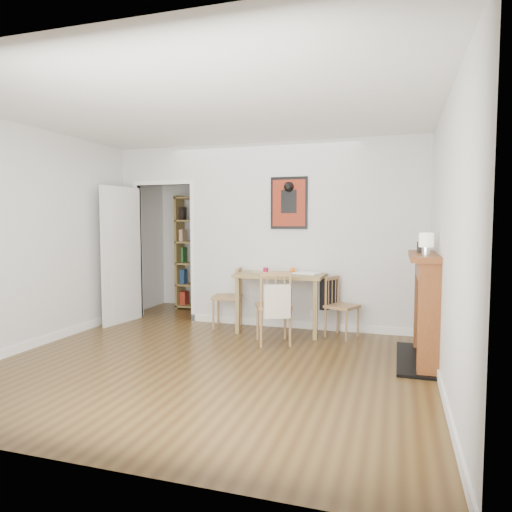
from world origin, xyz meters
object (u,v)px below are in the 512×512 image
(ceramic_jar_a, at_px, (423,247))
(bookshelf, at_px, (200,253))
(mantel_lamp, at_px, (426,241))
(ceramic_jar_b, at_px, (421,247))
(fireplace, at_px, (427,304))
(chair_right, at_px, (341,306))
(chair_front, at_px, (274,306))
(notebook, at_px, (307,273))
(orange_fruit, at_px, (293,270))
(red_glass, at_px, (266,271))
(chair_left, at_px, (227,298))
(dining_table, at_px, (281,280))

(ceramic_jar_a, bearing_deg, bookshelf, 150.36)
(mantel_lamp, distance_m, ceramic_jar_b, 0.56)
(mantel_lamp, bearing_deg, fireplace, 82.36)
(chair_right, distance_m, chair_front, 0.94)
(fireplace, relative_size, notebook, 3.77)
(fireplace, height_order, mantel_lamp, mantel_lamp)
(chair_front, height_order, bookshelf, bookshelf)
(orange_fruit, bearing_deg, ceramic_jar_a, -28.92)
(chair_front, distance_m, red_glass, 0.65)
(orange_fruit, bearing_deg, fireplace, -29.54)
(chair_right, xyz_separation_m, ceramic_jar_b, (0.93, -0.53, 0.81))
(bookshelf, height_order, mantel_lamp, bookshelf)
(red_glass, height_order, notebook, red_glass)
(bookshelf, xyz_separation_m, mantel_lamp, (3.50, -2.33, 0.34))
(bookshelf, distance_m, ceramic_jar_a, 4.02)
(chair_left, xyz_separation_m, ceramic_jar_a, (2.54, -0.80, 0.80))
(fireplace, xyz_separation_m, ceramic_jar_a, (-0.05, 0.05, 0.60))
(chair_right, distance_m, notebook, 0.62)
(chair_right, xyz_separation_m, fireplace, (1.00, -0.79, 0.21))
(chair_right, height_order, orange_fruit, orange_fruit)
(chair_right, distance_m, orange_fruit, 0.81)
(red_glass, distance_m, ceramic_jar_a, 2.06)
(bookshelf, relative_size, ceramic_jar_a, 16.38)
(chair_front, height_order, fireplace, fireplace)
(dining_table, xyz_separation_m, chair_right, (0.81, -0.06, -0.29))
(mantel_lamp, bearing_deg, chair_left, 155.77)
(bookshelf, bearing_deg, ceramic_jar_b, -27.10)
(dining_table, xyz_separation_m, orange_fruit, (0.13, 0.10, 0.13))
(orange_fruit, distance_m, notebook, 0.22)
(chair_front, bearing_deg, orange_fruit, 84.87)
(red_glass, height_order, ceramic_jar_b, ceramic_jar_b)
(ceramic_jar_b, bearing_deg, dining_table, 161.22)
(mantel_lamp, height_order, ceramic_jar_a, mantel_lamp)
(chair_right, relative_size, red_glass, 8.86)
(chair_front, xyz_separation_m, fireplace, (1.74, -0.21, 0.16))
(fireplace, bearing_deg, bookshelf, 150.08)
(chair_front, relative_size, orange_fruit, 12.30)
(chair_front, bearing_deg, ceramic_jar_b, 1.62)
(chair_right, relative_size, mantel_lamp, 3.52)
(chair_left, bearing_deg, orange_fruit, 6.03)
(notebook, xyz_separation_m, ceramic_jar_a, (1.41, -0.84, 0.41))
(chair_front, relative_size, mantel_lamp, 4.07)
(orange_fruit, distance_m, ceramic_jar_a, 1.89)
(dining_table, bearing_deg, orange_fruit, 36.15)
(chair_left, bearing_deg, ceramic_jar_a, -17.45)
(dining_table, relative_size, notebook, 3.52)
(ceramic_jar_b, bearing_deg, chair_left, 166.81)
(chair_front, bearing_deg, dining_table, 95.96)
(chair_right, relative_size, chair_front, 0.87)
(dining_table, bearing_deg, mantel_lamp, -33.04)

